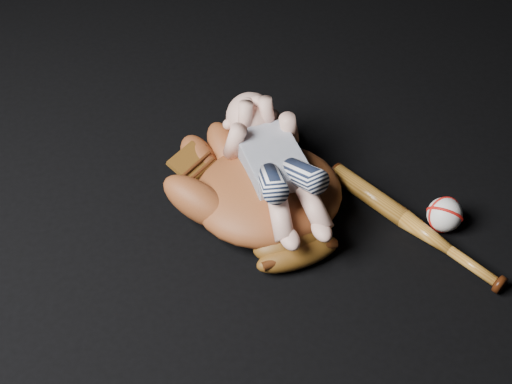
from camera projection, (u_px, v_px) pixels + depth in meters
baseball_glove at (268, 188)px, 1.41m from camera, size 0.46×0.50×0.13m
newborn_baby at (278, 164)px, 1.37m from camera, size 0.24×0.41×0.16m
baseball_bat at (414, 225)px, 1.41m from camera, size 0.26×0.37×0.04m
baseball at (445, 215)px, 1.41m from camera, size 0.08×0.08×0.07m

